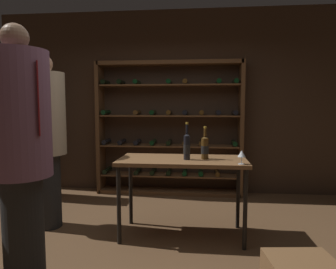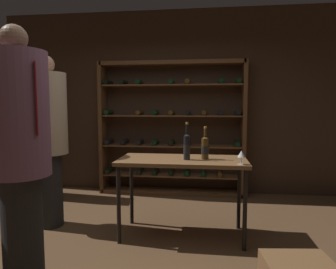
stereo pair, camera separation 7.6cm
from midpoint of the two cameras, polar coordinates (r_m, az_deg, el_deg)
The scene contains 10 objects.
ground_plane at distance 3.27m, azimuth -2.85°, elevation -20.71°, with size 10.36×10.36×0.00m, color brown.
back_wall at distance 5.10m, azimuth 1.38°, elevation 6.06°, with size 5.81×0.10×2.99m, color #3D2B1E.
wine_rack at distance 4.91m, azimuth 1.04°, elevation 1.06°, with size 2.35×0.32×2.14m.
tasting_table at distance 3.33m, azimuth 3.39°, elevation -6.03°, with size 1.38×0.65×0.87m.
person_bystander_red_print at distance 3.82m, azimuth -21.16°, elevation 0.22°, with size 0.45×0.45×2.02m.
person_guest_blue_shirt at distance 2.62m, azimuth -25.54°, elevation -1.74°, with size 0.48×0.48×2.05m.
display_cabinet at distance 5.23m, azimuth -22.77°, elevation -1.91°, with size 0.44×0.36×1.62m, color #4C2D1E.
wine_bottle_gold_foil at distance 3.24m, azimuth 4.24°, elevation -2.24°, with size 0.07×0.07×0.40m.
wine_bottle_amber_reserve at distance 3.30m, azimuth 7.64°, elevation -2.42°, with size 0.08×0.08×0.36m.
wine_glass_stemmed_right at distance 3.07m, azimuth 14.34°, elevation -3.69°, with size 0.08×0.08×0.14m.
Camera 2 is at (0.56, -2.89, 1.44)m, focal length 32.40 mm.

